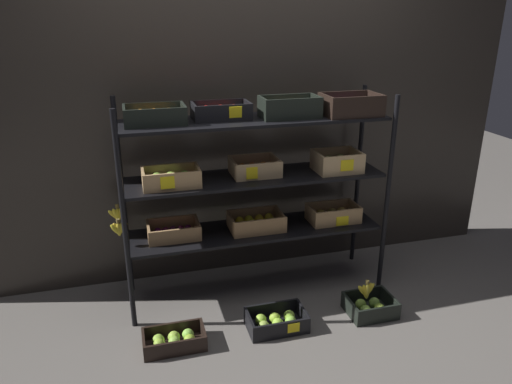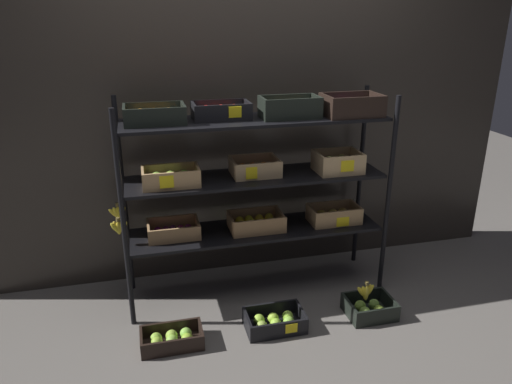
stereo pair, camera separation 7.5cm
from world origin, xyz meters
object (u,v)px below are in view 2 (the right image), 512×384
Objects in this scene: crate_ground_left_apple_green at (275,322)px; banana_bunch_loose at (366,292)px; crate_ground_apple_green at (172,339)px; crate_ground_center_apple_green at (369,309)px; display_rack at (256,171)px.

banana_bunch_loose is at bearing -1.09° from crate_ground_left_apple_green.
crate_ground_center_apple_green is at bearing 0.08° from crate_ground_apple_green.
crate_ground_left_apple_green is 0.62m from banana_bunch_loose.
crate_ground_center_apple_green is (0.64, -0.01, 0.00)m from crate_ground_left_apple_green.
crate_ground_center_apple_green is at bearing -4.84° from banana_bunch_loose.
crate_ground_apple_green is at bearing -179.77° from banana_bunch_loose.
crate_ground_left_apple_green is at bearing 1.48° from crate_ground_apple_green.
crate_ground_apple_green is 1.29m from crate_ground_center_apple_green.
display_rack reaches higher than banana_bunch_loose.
display_rack is 0.97m from crate_ground_left_apple_green.
crate_ground_apple_green is (-0.64, -0.49, -0.85)m from display_rack.
display_rack reaches higher than crate_ground_apple_green.
crate_ground_apple_green is 1.26m from banana_bunch_loose.
crate_ground_left_apple_green reaches higher than crate_ground_apple_green.
crate_ground_apple_green is at bearing -179.92° from crate_ground_center_apple_green.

